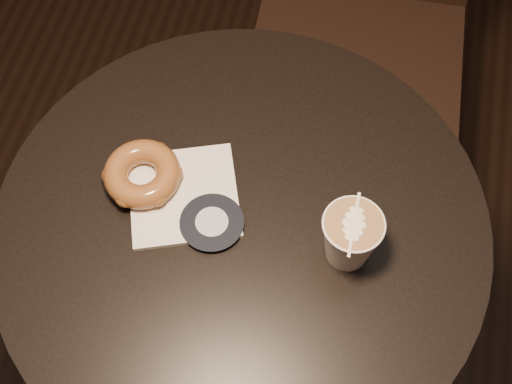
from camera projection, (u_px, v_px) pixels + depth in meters
cafe_table at (243, 274)px, 1.17m from camera, size 0.70×0.70×0.75m
pastry_bag at (184, 195)px, 1.01m from camera, size 0.19×0.19×0.01m
doughnut at (142, 174)px, 1.00m from camera, size 0.11×0.11×0.04m
latte_cup at (350, 238)px, 0.93m from camera, size 0.08×0.08×0.09m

